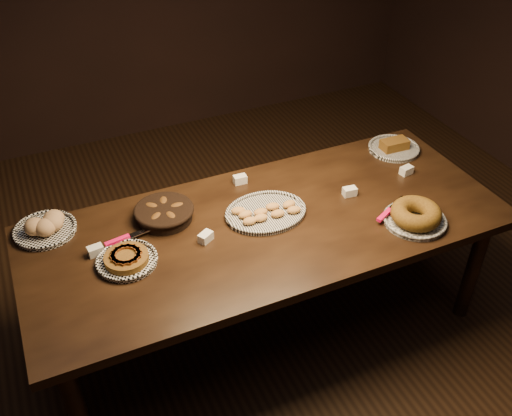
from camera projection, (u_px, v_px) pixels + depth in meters
name	position (u px, v px, depth m)	size (l,w,h in m)	color
ground	(267.00, 324.00, 3.28)	(5.00, 5.00, 0.00)	black
buffet_table	(268.00, 234.00, 2.87)	(2.40, 1.00, 0.75)	black
apple_tart_plate	(127.00, 259.00, 2.58)	(0.34, 0.33, 0.05)	white
madeleine_platter	(266.00, 212.00, 2.87)	(0.42, 0.34, 0.05)	black
bundt_cake_plate	(415.00, 216.00, 2.81)	(0.34, 0.34, 0.10)	black
croissant_basket	(164.00, 212.00, 2.83)	(0.30, 0.30, 0.07)	black
bread_roll_plate	(46.00, 226.00, 2.75)	(0.30, 0.30, 0.09)	white
loaf_plate	(394.00, 147.00, 3.37)	(0.30, 0.30, 0.07)	black
tent_cards	(266.00, 203.00, 2.92)	(1.79, 0.44, 0.04)	white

